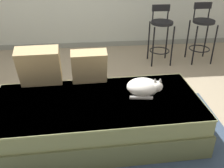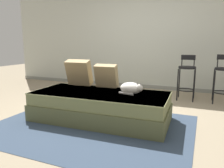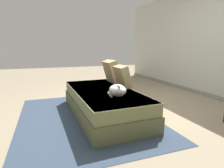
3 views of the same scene
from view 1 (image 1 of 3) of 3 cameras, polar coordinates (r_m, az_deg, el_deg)
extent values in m
plane|color=gray|center=(3.10, -3.33, -6.33)|extent=(16.00, 16.00, 0.00)
cube|color=gray|center=(5.04, -4.55, 8.57)|extent=(8.00, 0.02, 0.09)
cube|color=#334256|center=(2.56, -2.55, -15.29)|extent=(2.73, 2.04, 0.01)
cube|color=brown|center=(2.70, -2.99, -9.06)|extent=(2.06, 1.01, 0.25)
cube|color=olive|center=(2.58, -3.11, -5.32)|extent=(2.02, 0.97, 0.18)
cube|color=#868C57|center=(2.53, -3.16, -3.78)|extent=(2.03, 0.98, 0.02)
cube|color=tan|center=(2.77, -15.52, 3.68)|extent=(0.43, 0.28, 0.45)
cube|color=tan|center=(2.76, -4.98, 3.83)|extent=(0.37, 0.23, 0.39)
ellipsoid|color=white|center=(2.60, 6.75, -0.63)|extent=(0.35, 0.28, 0.17)
sphere|color=white|center=(2.59, 9.80, -0.52)|extent=(0.11, 0.11, 0.11)
cone|color=gray|center=(2.55, 9.40, 0.88)|extent=(0.03, 0.03, 0.04)
cone|color=gray|center=(2.56, 10.48, 0.93)|extent=(0.03, 0.03, 0.04)
cylinder|color=gray|center=(2.54, 6.38, -3.00)|extent=(0.22, 0.07, 0.04)
cylinder|color=black|center=(4.15, 8.92, 7.88)|extent=(0.02, 0.02, 0.65)
cylinder|color=black|center=(4.23, 12.99, 7.92)|extent=(0.02, 0.02, 0.65)
cylinder|color=black|center=(4.43, 7.99, 9.30)|extent=(0.02, 0.02, 0.65)
cylinder|color=black|center=(4.51, 11.83, 9.32)|extent=(0.02, 0.02, 0.65)
torus|color=black|center=(4.37, 10.30, 7.18)|extent=(0.32, 0.32, 0.02)
cylinder|color=black|center=(4.22, 10.85, 13.00)|extent=(0.34, 0.34, 0.04)
cylinder|color=black|center=(4.29, 8.90, 14.63)|extent=(0.02, 0.02, 0.22)
cylinder|color=black|center=(4.35, 12.07, 14.56)|extent=(0.02, 0.02, 0.22)
cube|color=black|center=(4.30, 10.63, 15.99)|extent=(0.28, 0.03, 0.10)
cylinder|color=black|center=(4.35, 17.53, 7.88)|extent=(0.02, 0.02, 0.65)
cylinder|color=black|center=(4.48, 21.34, 7.85)|extent=(0.02, 0.02, 0.65)
cylinder|color=black|center=(4.63, 16.10, 9.33)|extent=(0.02, 0.02, 0.65)
cylinder|color=black|center=(4.75, 19.74, 9.27)|extent=(0.02, 0.02, 0.65)
torus|color=black|center=(4.59, 18.47, 7.31)|extent=(0.34, 0.34, 0.02)
cylinder|color=black|center=(4.45, 19.38, 12.73)|extent=(0.34, 0.34, 0.04)
cylinder|color=black|center=(4.50, 17.50, 14.48)|extent=(0.02, 0.02, 0.24)
cylinder|color=black|center=(4.59, 20.35, 14.31)|extent=(0.02, 0.02, 0.24)
cube|color=black|center=(4.52, 19.18, 15.84)|extent=(0.28, 0.03, 0.10)
camera|label=2|loc=(1.75, 97.30, -28.38)|focal=35.00mm
camera|label=3|loc=(3.26, 59.29, 2.68)|focal=30.00mm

